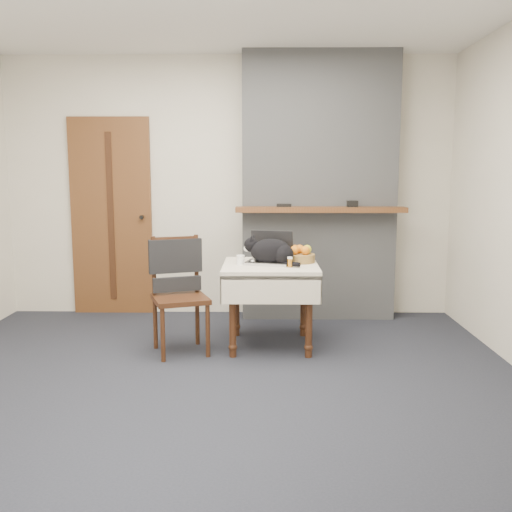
{
  "coord_description": "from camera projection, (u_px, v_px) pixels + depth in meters",
  "views": [
    {
      "loc": [
        0.36,
        -3.82,
        1.46
      ],
      "look_at": [
        0.3,
        0.79,
        0.77
      ],
      "focal_mm": 40.0,
      "sensor_mm": 36.0,
      "label": 1
    }
  ],
  "objects": [
    {
      "name": "cat",
      "position": [
        272.0,
        252.0,
        4.68
      ],
      "size": [
        0.47,
        0.32,
        0.24
      ],
      "rotation": [
        0.0,
        0.0,
        -0.26
      ],
      "color": "black",
      "rests_on": "side_table"
    },
    {
      "name": "laptop",
      "position": [
        270.0,
        255.0,
        4.76
      ],
      "size": [
        0.42,
        0.39,
        0.27
      ],
      "rotation": [
        0.0,
        0.0,
        -0.25
      ],
      "color": "#B7B7BC",
      "rests_on": "side_table"
    },
    {
      "name": "desk_clutter",
      "position": [
        294.0,
        262.0,
        4.79
      ],
      "size": [
        0.12,
        0.09,
        0.01
      ],
      "primitive_type": "cube",
      "rotation": [
        0.0,
        0.0,
        0.62
      ],
      "color": "black",
      "rests_on": "side_table"
    },
    {
      "name": "chimney",
      "position": [
        319.0,
        188.0,
        5.62
      ],
      "size": [
        1.62,
        0.48,
        2.6
      ],
      "color": "gray",
      "rests_on": "ground"
    },
    {
      "name": "cream_jar",
      "position": [
        240.0,
        260.0,
        4.68
      ],
      "size": [
        0.07,
        0.07,
        0.08
      ],
      "primitive_type": "cylinder",
      "color": "white",
      "rests_on": "side_table"
    },
    {
      "name": "side_table",
      "position": [
        270.0,
        277.0,
        4.74
      ],
      "size": [
        0.78,
        0.78,
        0.7
      ],
      "color": "#381B0F",
      "rests_on": "ground"
    },
    {
      "name": "fruit_basket",
      "position": [
        300.0,
        255.0,
        4.8
      ],
      "size": [
        0.25,
        0.25,
        0.14
      ],
      "color": "olive",
      "rests_on": "side_table"
    },
    {
      "name": "chair",
      "position": [
        178.0,
        278.0,
        4.64
      ],
      "size": [
        0.54,
        0.53,
        0.94
      ],
      "rotation": [
        0.0,
        0.0,
        0.35
      ],
      "color": "#381B0F",
      "rests_on": "ground"
    },
    {
      "name": "door",
      "position": [
        112.0,
        217.0,
        5.82
      ],
      "size": [
        0.82,
        0.1,
        2.0
      ],
      "color": "brown",
      "rests_on": "ground"
    },
    {
      "name": "ground",
      "position": [
        212.0,
        381.0,
        4.0
      ],
      "size": [
        4.5,
        4.5,
        0.0
      ],
      "primitive_type": "plane",
      "color": "black",
      "rests_on": "ground"
    },
    {
      "name": "pill_bottle",
      "position": [
        290.0,
        262.0,
        4.55
      ],
      "size": [
        0.04,
        0.04,
        0.08
      ],
      "color": "#B56B16",
      "rests_on": "side_table"
    },
    {
      "name": "room_shell",
      "position": [
        215.0,
        130.0,
        4.2
      ],
      "size": [
        4.52,
        4.01,
        2.61
      ],
      "color": "beige",
      "rests_on": "ground"
    }
  ]
}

